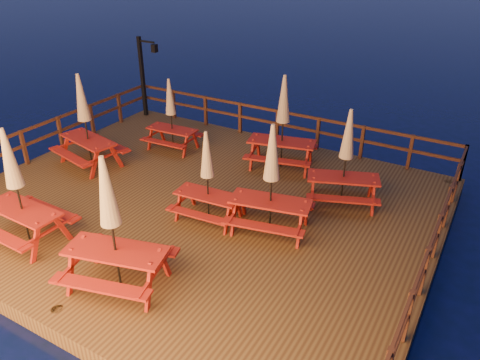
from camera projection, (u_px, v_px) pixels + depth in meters
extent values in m
plane|color=black|center=(197.00, 215.00, 12.58)|extent=(500.00, 500.00, 0.00)
cube|color=#432915|center=(196.00, 209.00, 12.48)|extent=(12.00, 10.00, 0.40)
cylinder|color=#341C10|center=(148.00, 131.00, 18.72)|extent=(0.24, 0.24, 1.40)
cylinder|color=#341C10|center=(64.00, 336.00, 9.20)|extent=(0.24, 0.24, 1.40)
cylinder|color=#341C10|center=(273.00, 161.00, 16.23)|extent=(0.24, 0.24, 1.40)
cylinder|color=#341C10|center=(443.00, 203.00, 13.74)|extent=(0.24, 0.24, 1.40)
cube|color=#341C10|center=(278.00, 111.00, 15.60)|extent=(11.70, 0.06, 0.09)
cube|color=#341C10|center=(277.00, 124.00, 15.81)|extent=(11.70, 0.06, 0.09)
cube|color=#341C10|center=(168.00, 103.00, 17.91)|extent=(0.10, 0.10, 1.10)
cube|color=#341C10|center=(277.00, 125.00, 15.84)|extent=(0.10, 0.10, 1.10)
cube|color=#341C10|center=(420.00, 154.00, 13.76)|extent=(0.10, 0.10, 1.10)
cube|color=#341C10|center=(40.00, 125.00, 14.49)|extent=(0.06, 9.70, 0.09)
cube|color=#341C10|center=(42.00, 138.00, 14.70)|extent=(0.06, 9.70, 0.09)
cube|color=#341C10|center=(43.00, 140.00, 14.73)|extent=(0.10, 0.10, 1.10)
cube|color=#341C10|center=(127.00, 105.00, 17.69)|extent=(0.10, 0.10, 1.10)
cube|color=#341C10|center=(435.00, 232.00, 9.30)|extent=(0.06, 9.70, 0.09)
cube|color=#341C10|center=(431.00, 250.00, 9.51)|extent=(0.06, 9.70, 0.09)
cube|color=#341C10|center=(430.00, 253.00, 9.53)|extent=(0.10, 0.10, 1.10)
cube|color=#341C10|center=(458.00, 177.00, 12.50)|extent=(0.10, 0.10, 1.10)
cube|color=black|center=(143.00, 77.00, 17.62)|extent=(0.12, 0.12, 3.00)
cube|color=black|center=(146.00, 42.00, 16.84)|extent=(0.70, 0.06, 0.06)
cube|color=black|center=(154.00, 48.00, 16.77)|extent=(0.18, 0.18, 0.28)
sphere|color=#FDCF65|center=(154.00, 48.00, 16.77)|extent=(0.14, 0.14, 0.14)
cube|color=maroon|center=(208.00, 195.00, 11.37)|extent=(1.67, 0.75, 0.05)
cube|color=maroon|center=(219.00, 195.00, 11.93)|extent=(1.65, 0.37, 0.05)
cube|color=maroon|center=(197.00, 215.00, 11.07)|extent=(1.65, 0.37, 0.05)
cube|color=maroon|center=(191.00, 195.00, 12.03)|extent=(0.06, 0.09, 0.68)
cube|color=maroon|center=(179.00, 206.00, 11.56)|extent=(0.06, 0.09, 0.68)
cube|color=maroon|center=(238.00, 207.00, 11.51)|extent=(0.06, 0.09, 0.68)
cube|color=maroon|center=(227.00, 219.00, 11.03)|extent=(0.06, 0.09, 0.68)
cylinder|color=black|center=(207.00, 178.00, 11.16)|extent=(0.04, 0.04, 2.27)
cone|color=#9F8162|center=(207.00, 154.00, 10.86)|extent=(0.33, 0.33, 1.13)
sphere|color=black|center=(206.00, 133.00, 10.62)|extent=(0.06, 0.06, 0.06)
cube|color=maroon|center=(270.00, 201.00, 10.88)|extent=(2.00, 1.11, 0.05)
cube|color=maroon|center=(277.00, 200.00, 11.56)|extent=(1.91, 0.68, 0.05)
cube|color=maroon|center=(263.00, 227.00, 10.50)|extent=(1.91, 0.68, 0.05)
cube|color=maroon|center=(243.00, 203.00, 11.57)|extent=(0.08, 0.12, 0.79)
cube|color=maroon|center=(234.00, 218.00, 10.99)|extent=(0.08, 0.12, 0.79)
cube|color=maroon|center=(306.00, 214.00, 11.14)|extent=(0.08, 0.12, 0.79)
cube|color=maroon|center=(300.00, 229.00, 10.56)|extent=(0.08, 0.12, 0.79)
cylinder|color=black|center=(271.00, 182.00, 10.63)|extent=(0.05, 0.05, 2.62)
cone|color=#9F8162|center=(272.00, 152.00, 10.29)|extent=(0.38, 0.38, 1.31)
sphere|color=black|center=(273.00, 126.00, 10.00)|extent=(0.07, 0.07, 0.07)
cube|color=maroon|center=(172.00, 129.00, 15.16)|extent=(1.67, 0.73, 0.05)
cube|color=maroon|center=(182.00, 131.00, 15.71)|extent=(1.65, 0.35, 0.05)
cube|color=maroon|center=(163.00, 143.00, 14.85)|extent=(1.65, 0.35, 0.05)
cube|color=maroon|center=(161.00, 132.00, 15.83)|extent=(0.06, 0.09, 0.68)
cube|color=maroon|center=(150.00, 138.00, 15.35)|extent=(0.06, 0.09, 0.68)
cube|color=maroon|center=(195.00, 139.00, 15.28)|extent=(0.06, 0.09, 0.68)
cube|color=maroon|center=(185.00, 146.00, 14.81)|extent=(0.06, 0.09, 0.68)
cylinder|color=black|center=(171.00, 116.00, 14.94)|extent=(0.04, 0.04, 2.28)
cone|color=#9F8162|center=(170.00, 97.00, 14.64)|extent=(0.33, 0.33, 1.14)
sphere|color=black|center=(168.00, 80.00, 14.40)|extent=(0.06, 0.06, 0.06)
cube|color=maroon|center=(22.00, 210.00, 10.52)|extent=(1.95, 0.81, 0.05)
cube|color=maroon|center=(49.00, 209.00, 11.16)|extent=(1.94, 0.35, 0.05)
cube|color=maroon|center=(0.00, 235.00, 10.19)|extent=(1.94, 0.35, 0.05)
cube|color=maroon|center=(18.00, 208.00, 11.35)|extent=(0.07, 0.11, 0.81)
cube|color=maroon|center=(62.00, 228.00, 10.60)|extent=(0.07, 0.11, 0.81)
cube|color=maroon|center=(35.00, 243.00, 10.07)|extent=(0.07, 0.11, 0.81)
cylinder|color=black|center=(17.00, 189.00, 10.27)|extent=(0.05, 0.05, 2.69)
cone|color=#9F8162|center=(9.00, 158.00, 9.92)|extent=(0.39, 0.39, 1.34)
sphere|color=black|center=(2.00, 131.00, 9.62)|extent=(0.08, 0.08, 0.08)
cube|color=maroon|center=(343.00, 178.00, 12.00)|extent=(1.95, 1.31, 0.05)
cube|color=maroon|center=(342.00, 177.00, 12.67)|extent=(1.80, 0.92, 0.05)
cube|color=maroon|center=(343.00, 199.00, 11.62)|extent=(1.80, 0.92, 0.05)
cube|color=maroon|center=(313.00, 182.00, 12.58)|extent=(0.09, 0.12, 0.76)
cube|color=maroon|center=(312.00, 194.00, 12.00)|extent=(0.09, 0.12, 0.76)
cube|color=maroon|center=(371.00, 187.00, 12.37)|extent=(0.09, 0.12, 0.76)
cube|color=maroon|center=(373.00, 199.00, 11.78)|extent=(0.09, 0.12, 0.76)
cylinder|color=black|center=(346.00, 160.00, 11.77)|extent=(0.04, 0.04, 2.53)
cone|color=#9F8162|center=(349.00, 134.00, 11.44)|extent=(0.36, 0.36, 1.26)
sphere|color=black|center=(351.00, 111.00, 11.16)|extent=(0.07, 0.07, 0.07)
cube|color=maroon|center=(116.00, 251.00, 9.11)|extent=(2.14, 1.27, 0.06)
cube|color=maroon|center=(133.00, 245.00, 9.84)|extent=(2.02, 0.82, 0.06)
cube|color=maroon|center=(100.00, 286.00, 8.70)|extent=(2.02, 0.82, 0.06)
cube|color=maroon|center=(91.00, 251.00, 9.81)|extent=(0.09, 0.13, 0.84)
cube|color=maroon|center=(71.00, 272.00, 9.18)|extent=(0.09, 0.13, 0.84)
cube|color=maroon|center=(165.00, 264.00, 9.42)|extent=(0.09, 0.13, 0.84)
cube|color=maroon|center=(149.00, 287.00, 8.80)|extent=(0.09, 0.13, 0.84)
cylinder|color=black|center=(112.00, 227.00, 8.85)|extent=(0.05, 0.05, 2.79)
cone|color=#9F8162|center=(106.00, 191.00, 8.48)|extent=(0.40, 0.40, 1.39)
sphere|color=black|center=(101.00, 159.00, 8.18)|extent=(0.08, 0.08, 0.08)
cube|color=maroon|center=(282.00, 141.00, 13.91)|extent=(2.10, 1.21, 0.06)
cube|color=maroon|center=(286.00, 143.00, 14.62)|extent=(2.00, 0.76, 0.06)
cube|color=maroon|center=(277.00, 161.00, 13.50)|extent=(2.00, 0.76, 0.06)
cube|color=maroon|center=(258.00, 146.00, 14.62)|extent=(0.09, 0.12, 0.83)
cube|color=maroon|center=(252.00, 156.00, 14.00)|extent=(0.09, 0.12, 0.83)
cube|color=maroon|center=(310.00, 153.00, 14.20)|extent=(0.09, 0.12, 0.83)
cube|color=maroon|center=(307.00, 162.00, 13.58)|extent=(0.09, 0.12, 0.83)
cylinder|color=black|center=(283.00, 124.00, 13.65)|extent=(0.05, 0.05, 2.75)
cone|color=#9F8162|center=(284.00, 99.00, 13.29)|extent=(0.40, 0.40, 1.38)
sphere|color=black|center=(285.00, 77.00, 12.99)|extent=(0.08, 0.08, 0.08)
cube|color=maroon|center=(88.00, 140.00, 14.03)|extent=(2.10, 1.18, 0.05)
cube|color=maroon|center=(108.00, 143.00, 14.62)|extent=(2.00, 0.73, 0.05)
cube|color=maroon|center=(70.00, 156.00, 13.76)|extent=(2.00, 0.73, 0.05)
cube|color=maroon|center=(86.00, 141.00, 14.96)|extent=(0.09, 0.12, 0.82)
cube|color=maroon|center=(65.00, 148.00, 14.48)|extent=(0.09, 0.12, 0.82)
cube|color=maroon|center=(116.00, 156.00, 13.97)|extent=(0.09, 0.12, 0.82)
cube|color=maroon|center=(95.00, 164.00, 13.50)|extent=(0.09, 0.12, 0.82)
cylinder|color=black|center=(85.00, 122.00, 13.78)|extent=(0.05, 0.05, 2.75)
cone|color=#9F8162|center=(81.00, 97.00, 13.42)|extent=(0.40, 0.40, 1.37)
sphere|color=black|center=(77.00, 75.00, 13.12)|extent=(0.08, 0.08, 0.08)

